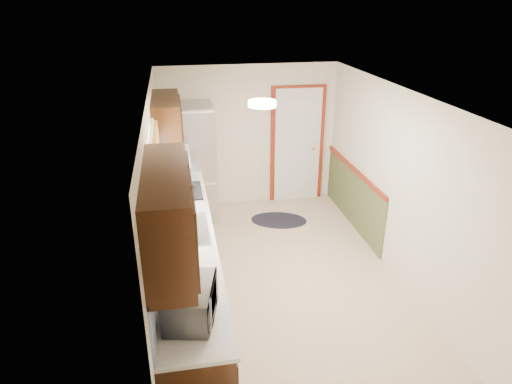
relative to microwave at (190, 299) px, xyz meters
name	(u,v)px	position (x,y,z in m)	size (l,w,h in m)	color
room_shell	(283,195)	(1.20, 1.77, 0.07)	(3.20, 5.20, 2.52)	beige
kitchen_run	(182,244)	(-0.04, 1.48, -0.32)	(0.63, 4.00, 2.20)	black
back_wall_trim	(309,156)	(2.19, 3.98, -0.24)	(1.12, 2.30, 2.08)	maroon
ceiling_fixture	(262,104)	(0.90, 1.57, 1.23)	(0.30, 0.30, 0.06)	#FFD88C
microwave	(190,299)	(0.00, 0.00, 0.00)	(0.57, 0.32, 0.39)	white
refrigerator	(190,163)	(0.18, 3.82, -0.19)	(0.79, 0.79, 1.89)	#B7B7BC
rug	(279,220)	(1.55, 3.41, -1.13)	(0.91, 0.59, 0.01)	black
cooktop	(182,191)	(0.01, 2.68, -0.18)	(0.54, 0.64, 0.02)	black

